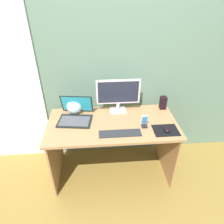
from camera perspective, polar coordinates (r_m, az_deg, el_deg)
ground_plane at (r=2.61m, az=0.10°, el=-16.20°), size 8.00×8.00×0.00m
wall_back at (r=2.27m, az=-0.80°, el=14.16°), size 6.00×0.04×2.50m
door_left at (r=2.54m, az=-28.51°, el=6.41°), size 0.82×0.02×2.02m
desk at (r=2.21m, az=0.11°, el=-6.30°), size 1.36×0.67×0.73m
monitor at (r=2.22m, az=1.77°, el=5.07°), size 0.48×0.14×0.38m
speaker_right at (r=2.40m, az=14.25°, el=2.58°), size 0.07×0.07×0.15m
laptop at (r=2.19m, az=-10.29°, el=-0.88°), size 0.39×0.36×0.24m
fishbowl at (r=2.28m, az=-10.59°, el=1.62°), size 0.17×0.17×0.17m
keyboard_external at (r=1.97m, az=2.28°, el=-6.07°), size 0.41×0.11×0.01m
mousepad at (r=2.08m, az=14.96°, el=-5.02°), size 0.25×0.20×0.00m
mouse at (r=2.07m, az=15.28°, el=-4.72°), size 0.07×0.11×0.04m
phone_in_dock at (r=2.07m, az=9.16°, el=-2.99°), size 0.06×0.06×0.14m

